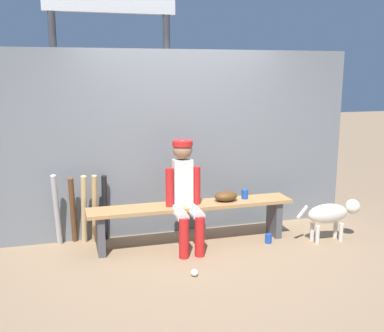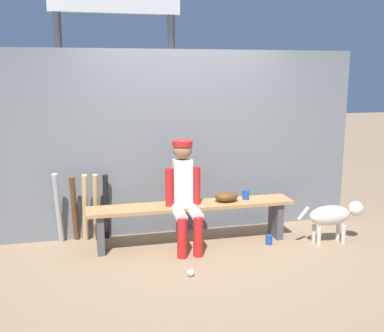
% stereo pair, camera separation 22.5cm
% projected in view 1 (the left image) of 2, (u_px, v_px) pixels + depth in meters
% --- Properties ---
extents(ground_plane, '(30.00, 30.00, 0.00)m').
position_uv_depth(ground_plane, '(192.00, 244.00, 5.45)').
color(ground_plane, '#937556').
extents(chainlink_fence, '(4.47, 0.03, 2.27)m').
position_uv_depth(chainlink_fence, '(181.00, 143.00, 5.68)').
color(chainlink_fence, slate).
rests_on(chainlink_fence, ground_plane).
extents(dugout_bench, '(2.43, 0.36, 0.49)m').
position_uv_depth(dugout_bench, '(192.00, 213.00, 5.37)').
color(dugout_bench, '#AD7F4C').
rests_on(dugout_bench, ground_plane).
extents(player_seated, '(0.41, 0.55, 1.24)m').
position_uv_depth(player_seated, '(185.00, 191.00, 5.17)').
color(player_seated, silver).
rests_on(player_seated, ground_plane).
extents(baseball_glove, '(0.28, 0.20, 0.12)m').
position_uv_depth(baseball_glove, '(226.00, 196.00, 5.45)').
color(baseball_glove, '#593819').
rests_on(baseball_glove, dugout_bench).
extents(bat_aluminum_black, '(0.07, 0.13, 0.81)m').
position_uv_depth(bat_aluminum_black, '(105.00, 208.00, 5.49)').
color(bat_aluminum_black, black).
rests_on(bat_aluminum_black, ground_plane).
extents(bat_wood_tan, '(0.08, 0.19, 0.84)m').
position_uv_depth(bat_wood_tan, '(95.00, 209.00, 5.38)').
color(bat_wood_tan, tan).
rests_on(bat_wood_tan, ground_plane).
extents(bat_wood_natural, '(0.09, 0.23, 0.85)m').
position_uv_depth(bat_wood_natural, '(84.00, 210.00, 5.35)').
color(bat_wood_natural, tan).
rests_on(bat_wood_natural, ground_plane).
extents(bat_wood_dark, '(0.09, 0.25, 0.83)m').
position_uv_depth(bat_wood_dark, '(73.00, 210.00, 5.36)').
color(bat_wood_dark, brown).
rests_on(bat_wood_dark, ground_plane).
extents(bat_aluminum_silver, '(0.10, 0.25, 0.88)m').
position_uv_depth(bat_aluminum_silver, '(57.00, 210.00, 5.28)').
color(bat_aluminum_silver, '#B7B7BC').
rests_on(bat_aluminum_silver, ground_plane).
extents(baseball, '(0.07, 0.07, 0.07)m').
position_uv_depth(baseball, '(194.00, 273.00, 4.57)').
color(baseball, white).
rests_on(baseball, ground_plane).
extents(cup_on_ground, '(0.08, 0.08, 0.11)m').
position_uv_depth(cup_on_ground, '(268.00, 239.00, 5.46)').
color(cup_on_ground, '#1E47AD').
rests_on(cup_on_ground, ground_plane).
extents(cup_on_bench, '(0.08, 0.08, 0.11)m').
position_uv_depth(cup_on_bench, '(245.00, 194.00, 5.55)').
color(cup_on_bench, '#1E47AD').
rests_on(cup_on_bench, dugout_bench).
extents(scoreboard, '(2.05, 0.27, 3.96)m').
position_uv_depth(scoreboard, '(115.00, 14.00, 6.18)').
color(scoreboard, '#3F3F42').
rests_on(scoreboard, ground_plane).
extents(dog, '(0.84, 0.20, 0.49)m').
position_uv_depth(dog, '(332.00, 214.00, 5.49)').
color(dog, beige).
rests_on(dog, ground_plane).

